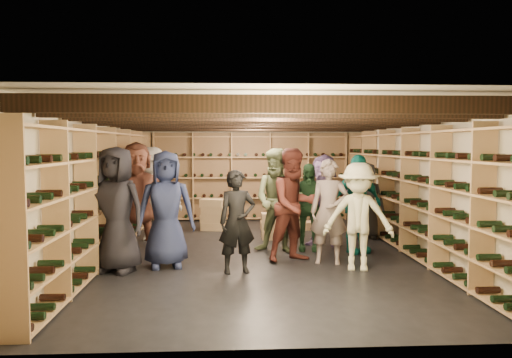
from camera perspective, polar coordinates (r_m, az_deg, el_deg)
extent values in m
plane|color=black|center=(8.64, 0.55, -8.49)|extent=(8.00, 8.00, 0.00)
cube|color=#BBAE91|center=(12.45, -0.65, 0.92)|extent=(5.50, 0.02, 2.40)
cube|color=#BBAE91|center=(4.50, 3.89, -4.56)|extent=(5.50, 0.02, 2.40)
cube|color=#BBAE91|center=(8.72, -17.78, -0.59)|extent=(0.02, 8.00, 2.40)
cube|color=#BBAE91|center=(9.06, 18.18, -0.43)|extent=(0.02, 8.00, 2.40)
cube|color=beige|center=(8.45, 0.56, 7.60)|extent=(5.50, 8.00, 0.01)
cube|color=black|center=(4.96, 3.23, 8.52)|extent=(5.40, 0.12, 0.18)
cube|color=black|center=(5.83, 2.26, 7.84)|extent=(5.40, 0.12, 0.18)
cube|color=black|center=(6.70, 1.55, 7.35)|extent=(5.40, 0.12, 0.18)
cube|color=black|center=(7.57, 1.00, 6.96)|extent=(5.40, 0.12, 0.18)
cube|color=black|center=(8.44, 0.56, 6.66)|extent=(5.40, 0.12, 0.18)
cube|color=black|center=(9.32, 0.21, 6.41)|extent=(5.40, 0.12, 0.18)
cube|color=black|center=(10.19, -0.09, 6.20)|extent=(5.40, 0.12, 0.18)
cube|color=black|center=(11.06, -0.33, 6.03)|extent=(5.40, 0.12, 0.18)
cube|color=black|center=(11.94, -0.54, 5.88)|extent=(5.40, 0.12, 0.18)
cube|color=#A67C51|center=(8.69, -16.61, -1.41)|extent=(0.32, 7.50, 2.15)
cube|color=#A67C51|center=(9.01, 17.09, -1.23)|extent=(0.32, 7.50, 2.15)
cube|color=#A67C51|center=(12.28, -0.61, 0.29)|extent=(4.70, 0.30, 2.15)
cube|color=tan|center=(10.96, -4.91, -5.38)|extent=(0.56, 0.44, 0.17)
cube|color=tan|center=(10.93, -4.92, -4.50)|extent=(0.56, 0.44, 0.17)
cube|color=tan|center=(10.91, -4.92, -3.62)|extent=(0.56, 0.44, 0.17)
cube|color=tan|center=(10.89, -4.93, -2.73)|extent=(0.56, 0.44, 0.17)
cube|color=tan|center=(9.92, 2.04, -6.36)|extent=(0.51, 0.34, 0.17)
cube|color=tan|center=(9.89, 2.04, -5.39)|extent=(0.51, 0.34, 0.17)
cube|color=tan|center=(9.86, 2.04, -4.42)|extent=(0.51, 0.34, 0.17)
cube|color=tan|center=(11.11, 6.55, -5.27)|extent=(0.57, 0.46, 0.17)
imported|color=black|center=(7.55, -15.64, -3.38)|extent=(1.04, 0.85, 1.84)
imported|color=black|center=(7.24, -2.17, -4.89)|extent=(0.61, 0.47, 1.50)
imported|color=#545F3C|center=(8.58, 2.58, -2.50)|extent=(1.06, 0.96, 1.80)
imported|color=beige|center=(7.55, 11.62, -4.23)|extent=(1.14, 0.81, 1.60)
imported|color=#0F756B|center=(8.75, 11.41, -2.79)|extent=(1.07, 0.74, 1.69)
imported|color=brown|center=(9.16, -13.43, -1.83)|extent=(1.86, 0.94, 1.91)
imported|color=#20284B|center=(7.69, -10.25, -3.41)|extent=(0.95, 0.70, 1.77)
imported|color=gray|center=(7.88, 8.36, -3.71)|extent=(0.68, 0.54, 1.64)
imported|color=#4D1F18|center=(7.96, 4.44, -2.99)|extent=(1.08, 0.98, 1.80)
imported|color=#B0ABA1|center=(9.88, -11.86, -1.67)|extent=(1.20, 0.72, 1.81)
imported|color=#214425|center=(8.81, 5.93, -3.21)|extent=(0.94, 0.49, 1.53)
imported|color=slate|center=(9.28, 7.73, -2.39)|extent=(1.63, 1.09, 1.68)
imported|color=#37383B|center=(10.15, 12.45, -2.39)|extent=(0.81, 0.59, 1.51)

